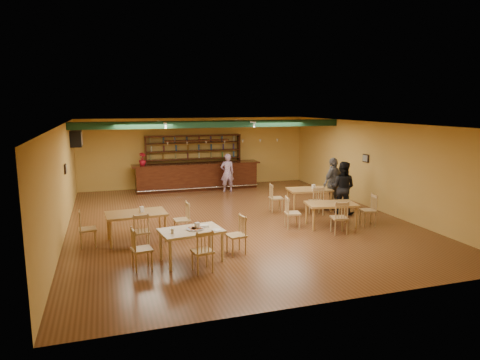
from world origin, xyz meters
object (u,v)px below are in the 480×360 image
object	(u,v)px
dining_table_c	(137,227)
near_table	(191,245)
patron_right_a	(342,188)
dining_table_b	(309,199)
dining_table_d	(331,215)
bar_counter	(197,176)
patron_bar	(227,173)

from	to	relation	value
dining_table_c	near_table	world-z (taller)	dining_table_c
near_table	patron_right_a	xyz separation A→B (m)	(5.63, 2.83, 0.50)
dining_table_c	patron_right_a	xyz separation A→B (m)	(6.72, 0.94, 0.48)
dining_table_b	patron_right_a	size ratio (longest dim) A/B	0.84
dining_table_b	dining_table_d	bearing A→B (deg)	-92.57
dining_table_b	dining_table_d	xyz separation A→B (m)	(-0.34, -2.09, -0.01)
dining_table_c	bar_counter	bearing A→B (deg)	61.18
dining_table_b	patron_bar	world-z (taller)	patron_bar
dining_table_b	near_table	xyz separation A→B (m)	(-4.83, -3.63, 0.01)
dining_table_d	dining_table_c	bearing A→B (deg)	-173.91
bar_counter	dining_table_b	size ratio (longest dim) A/B	3.69
near_table	patron_bar	xyz separation A→B (m)	(2.99, 7.46, 0.42)
bar_counter	patron_right_a	distance (m)	6.62
dining_table_c	patron_right_a	size ratio (longest dim) A/B	0.89
bar_counter	near_table	distance (m)	8.50
bar_counter	near_table	xyz separation A→B (m)	(-1.89, -8.29, -0.19)
patron_right_a	near_table	bearing A→B (deg)	70.34
near_table	patron_bar	size ratio (longest dim) A/B	0.88
dining_table_d	patron_bar	world-z (taller)	patron_bar
dining_table_b	patron_bar	bearing A→B (deg)	122.21
bar_counter	dining_table_b	xyz separation A→B (m)	(2.94, -4.65, -0.20)
bar_counter	near_table	bearing A→B (deg)	-102.84
dining_table_c	patron_right_a	bearing A→B (deg)	4.18
dining_table_d	patron_bar	bearing A→B (deg)	113.84
patron_right_a	dining_table_d	bearing A→B (deg)	92.20
bar_counter	near_table	world-z (taller)	bar_counter
near_table	patron_right_a	size ratio (longest dim) A/B	0.80
patron_right_a	patron_bar	bearing A→B (deg)	-16.73
dining_table_d	patron_bar	size ratio (longest dim) A/B	0.90
patron_bar	patron_right_a	distance (m)	5.33
dining_table_b	dining_table_c	world-z (taller)	dining_table_c
dining_table_b	near_table	distance (m)	6.04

